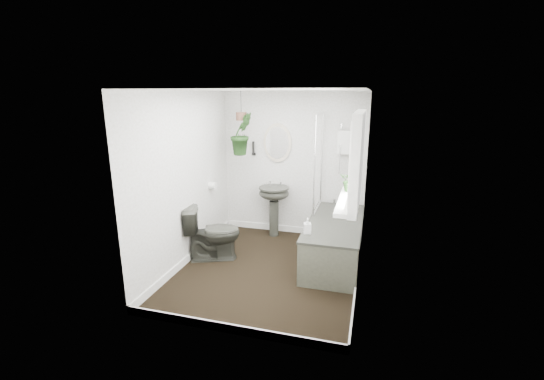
# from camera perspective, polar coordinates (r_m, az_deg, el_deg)

# --- Properties ---
(floor) EXTENTS (2.30, 2.80, 0.02)m
(floor) POSITION_cam_1_polar(r_m,az_deg,el_deg) (4.96, -0.48, -12.37)
(floor) COLOR black
(floor) RESTS_ON ground
(ceiling) EXTENTS (2.30, 2.80, 0.02)m
(ceiling) POSITION_cam_1_polar(r_m,az_deg,el_deg) (4.41, -0.55, 15.54)
(ceiling) COLOR white
(ceiling) RESTS_ON ground
(wall_back) EXTENTS (2.30, 0.02, 2.30)m
(wall_back) POSITION_cam_1_polar(r_m,az_deg,el_deg) (5.88, 3.32, 3.98)
(wall_back) COLOR white
(wall_back) RESTS_ON ground
(wall_front) EXTENTS (2.30, 0.02, 2.30)m
(wall_front) POSITION_cam_1_polar(r_m,az_deg,el_deg) (3.27, -7.42, -5.06)
(wall_front) COLOR white
(wall_front) RESTS_ON ground
(wall_left) EXTENTS (0.02, 2.80, 2.30)m
(wall_left) POSITION_cam_1_polar(r_m,az_deg,el_deg) (4.99, -13.43, 1.61)
(wall_left) COLOR white
(wall_left) RESTS_ON ground
(wall_right) EXTENTS (0.02, 2.80, 2.30)m
(wall_right) POSITION_cam_1_polar(r_m,az_deg,el_deg) (4.38, 14.24, -0.27)
(wall_right) COLOR white
(wall_right) RESTS_ON ground
(skirting) EXTENTS (2.30, 2.80, 0.10)m
(skirting) POSITION_cam_1_polar(r_m,az_deg,el_deg) (4.93, -0.48, -11.75)
(skirting) COLOR white
(skirting) RESTS_ON floor
(bathtub) EXTENTS (0.72, 1.72, 0.58)m
(bathtub) POSITION_cam_1_polar(r_m,az_deg,el_deg) (5.14, 9.77, -7.86)
(bathtub) COLOR #2B2C26
(bathtub) RESTS_ON floor
(bath_screen) EXTENTS (0.04, 0.72, 1.40)m
(bath_screen) POSITION_cam_1_polar(r_m,az_deg,el_deg) (5.37, 7.29, 4.24)
(bath_screen) COLOR silver
(bath_screen) RESTS_ON bathtub
(shower_box) EXTENTS (0.20, 0.10, 0.35)m
(shower_box) POSITION_cam_1_polar(r_m,az_deg,el_deg) (5.63, 11.26, 7.36)
(shower_box) COLOR white
(shower_box) RESTS_ON wall_back
(oval_mirror) EXTENTS (0.46, 0.03, 0.62)m
(oval_mirror) POSITION_cam_1_polar(r_m,az_deg,el_deg) (5.85, 0.84, 7.41)
(oval_mirror) COLOR beige
(oval_mirror) RESTS_ON wall_back
(wall_sconce) EXTENTS (0.04, 0.04, 0.22)m
(wall_sconce) POSITION_cam_1_polar(r_m,az_deg,el_deg) (5.96, -2.93, 6.57)
(wall_sconce) COLOR black
(wall_sconce) RESTS_ON wall_back
(toilet_roll_holder) EXTENTS (0.11, 0.11, 0.11)m
(toilet_roll_holder) POSITION_cam_1_polar(r_m,az_deg,el_deg) (5.62, -9.32, 0.68)
(toilet_roll_holder) COLOR white
(toilet_roll_holder) RESTS_ON wall_left
(window_recess) EXTENTS (0.08, 1.00, 0.90)m
(window_recess) POSITION_cam_1_polar(r_m,az_deg,el_deg) (3.59, 13.26, 4.71)
(window_recess) COLOR white
(window_recess) RESTS_ON wall_right
(window_sill) EXTENTS (0.18, 1.00, 0.04)m
(window_sill) POSITION_cam_1_polar(r_m,az_deg,el_deg) (3.69, 11.79, -1.66)
(window_sill) COLOR white
(window_sill) RESTS_ON wall_right
(window_blinds) EXTENTS (0.01, 0.86, 0.76)m
(window_blinds) POSITION_cam_1_polar(r_m,az_deg,el_deg) (3.59, 12.54, 4.76)
(window_blinds) COLOR white
(window_blinds) RESTS_ON wall_right
(toilet) EXTENTS (0.86, 0.68, 0.77)m
(toilet) POSITION_cam_1_polar(r_m,az_deg,el_deg) (5.16, -9.31, -6.62)
(toilet) COLOR #2B2C26
(toilet) RESTS_ON floor
(pedestal_sink) EXTENTS (0.51, 0.44, 0.82)m
(pedestal_sink) POSITION_cam_1_polar(r_m,az_deg,el_deg) (5.90, 0.31, -3.37)
(pedestal_sink) COLOR #2B2C26
(pedestal_sink) RESTS_ON floor
(sill_plant) EXTENTS (0.24, 0.21, 0.24)m
(sill_plant) POSITION_cam_1_polar(r_m,az_deg,el_deg) (3.94, 12.25, 1.50)
(sill_plant) COLOR black
(sill_plant) RESTS_ON window_sill
(hanging_plant) EXTENTS (0.44, 0.45, 0.64)m
(hanging_plant) POSITION_cam_1_polar(r_m,az_deg,el_deg) (5.56, -4.78, 8.77)
(hanging_plant) COLOR black
(hanging_plant) RESTS_ON ceiling
(soap_bottle) EXTENTS (0.11, 0.11, 0.20)m
(soap_bottle) POSITION_cam_1_polar(r_m,az_deg,el_deg) (4.53, 5.57, -5.61)
(soap_bottle) COLOR black
(soap_bottle) RESTS_ON bathtub
(hanging_pot) EXTENTS (0.16, 0.16, 0.12)m
(hanging_pot) POSITION_cam_1_polar(r_m,az_deg,el_deg) (5.54, -4.84, 11.44)
(hanging_pot) COLOR brown
(hanging_pot) RESTS_ON ceiling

